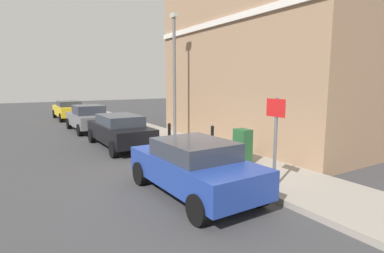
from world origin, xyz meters
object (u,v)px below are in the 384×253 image
(car_blue, at_px, (194,166))
(lamppost, at_px, (174,71))
(utility_cabinet, at_px, (242,148))
(car_grey, at_px, (88,118))
(bollard_near_cabinet, at_px, (212,138))
(street_sign, at_px, (276,130))
(car_yellow, at_px, (69,110))
(car_black, at_px, (120,130))
(bollard_far_kerb, at_px, (169,135))

(car_blue, bearing_deg, lamppost, -25.64)
(utility_cabinet, bearing_deg, car_grey, 103.82)
(car_grey, bearing_deg, bollard_near_cabinet, -163.73)
(street_sign, relative_size, lamppost, 0.40)
(car_yellow, height_order, bollard_near_cabinet, car_yellow)
(car_blue, xyz_separation_m, bollard_near_cabinet, (2.71, 3.05, -0.04))
(car_black, xyz_separation_m, lamppost, (2.59, -0.22, 2.55))
(street_sign, height_order, lamppost, lamppost)
(car_grey, bearing_deg, utility_cabinet, -167.18)
(car_blue, bearing_deg, street_sign, -122.61)
(bollard_far_kerb, bearing_deg, utility_cabinet, -73.17)
(car_blue, relative_size, utility_cabinet, 3.48)
(car_blue, height_order, street_sign, street_sign)
(car_yellow, relative_size, bollard_near_cabinet, 4.06)
(bollard_far_kerb, height_order, street_sign, street_sign)
(utility_cabinet, relative_size, bollard_far_kerb, 1.11)
(street_sign, bearing_deg, car_blue, 148.94)
(utility_cabinet, distance_m, bollard_near_cabinet, 1.86)
(utility_cabinet, height_order, lamppost, lamppost)
(utility_cabinet, xyz_separation_m, street_sign, (-0.89, -2.23, 0.98))
(car_grey, xyz_separation_m, utility_cabinet, (2.57, -10.46, -0.09))
(car_grey, xyz_separation_m, bollard_near_cabinet, (2.67, -8.60, -0.06))
(car_grey, distance_m, car_yellow, 6.50)
(bollard_far_kerb, height_order, lamppost, lamppost)
(car_blue, distance_m, bollard_far_kerb, 4.78)
(car_black, height_order, lamppost, lamppost)
(bollard_near_cabinet, bearing_deg, street_sign, -103.65)
(bollard_near_cabinet, distance_m, street_sign, 4.32)
(car_black, xyz_separation_m, street_sign, (1.53, -7.46, 0.90))
(bollard_near_cabinet, xyz_separation_m, lamppost, (0.06, 3.15, 2.60))
(car_black, xyz_separation_m, car_grey, (-0.15, 5.22, 0.01))
(car_black, relative_size, bollard_far_kerb, 4.30)
(car_grey, bearing_deg, street_sign, -173.46)
(car_grey, distance_m, bollard_near_cabinet, 9.00)
(car_yellow, distance_m, bollard_near_cabinet, 15.33)
(street_sign, bearing_deg, bollard_far_kerb, 91.10)
(car_blue, xyz_separation_m, utility_cabinet, (2.61, 1.19, -0.06))
(car_blue, height_order, bollard_near_cabinet, car_blue)
(bollard_near_cabinet, bearing_deg, car_yellow, 100.05)
(car_grey, relative_size, lamppost, 0.71)
(car_black, distance_m, car_grey, 5.23)
(car_black, bearing_deg, car_yellow, 0.36)
(utility_cabinet, bearing_deg, lamppost, 88.15)
(car_blue, xyz_separation_m, car_black, (0.19, 6.43, 0.02))
(car_grey, distance_m, utility_cabinet, 10.77)
(car_yellow, relative_size, street_sign, 1.83)
(lamppost, bearing_deg, car_black, 175.06)
(street_sign, bearing_deg, car_yellow, 95.01)
(car_black, relative_size, utility_cabinet, 3.88)
(car_grey, bearing_deg, lamppost, -154.34)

